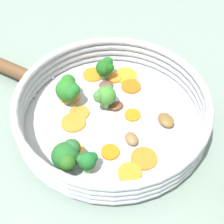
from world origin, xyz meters
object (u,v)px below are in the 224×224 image
Objects in this scene: mushroom_piece_1 at (116,106)px; carrot_slice_5 at (125,76)px; carrot_slice_3 at (110,152)px; broccoli_floret_0 at (86,161)px; broccoli_floret_2 at (105,68)px; mushroom_piece_3 at (166,120)px; carrot_slice_0 at (93,75)px; mushroom_piece_0 at (106,85)px; carrot_slice_2 at (144,158)px; carrot_slice_11 at (73,122)px; broccoli_floret_3 at (68,89)px; broccoli_floret_1 at (67,156)px; carrot_slice_1 at (70,87)px; carrot_slice_7 at (130,173)px; carrot_slice_12 at (69,96)px; skillet at (112,119)px; carrot_slice_10 at (114,78)px; carrot_slice_8 at (76,150)px; carrot_slice_9 at (79,113)px; carrot_slice_6 at (133,115)px; carrot_slice_4 at (131,86)px; mushroom_piece_2 at (132,139)px; broccoli_floret_4 at (104,96)px.

carrot_slice_5 is at bearing -36.33° from mushroom_piece_1.
carrot_slice_3 is 0.05m from broccoli_floret_0.
broccoli_floret_2 is 0.16m from mushroom_piece_3.
mushroom_piece_1 is (-0.10, -0.01, 0.00)m from carrot_slice_0.
carrot_slice_5 is at bearing -75.58° from mushroom_piece_0.
carrot_slice_3 is 0.19m from carrot_slice_5.
carrot_slice_11 is at bearing 34.91° from carrot_slice_2.
broccoli_floret_3 reaches higher than carrot_slice_0.
broccoli_floret_1 reaches higher than mushroom_piece_3.
mushroom_piece_0 is 1.01× the size of mushroom_piece_1.
carrot_slice_7 is at bearing -173.00° from carrot_slice_1.
mushroom_piece_1 is at bearing 171.40° from broccoli_floret_2.
broccoli_floret_2 is 0.09m from broccoli_floret_3.
mushroom_piece_0 is at bearing -2.42° from carrot_slice_2.
carrot_slice_1 is 0.08m from broccoli_floret_2.
carrot_slice_12 is at bearing 20.33° from carrot_slice_2.
broccoli_floret_2 is at bearing -15.78° from skillet.
carrot_slice_5 is at bearing -93.94° from carrot_slice_10.
carrot_slice_8 is 0.12m from broccoli_floret_3.
carrot_slice_8 is at bearing 166.95° from carrot_slice_12.
carrot_slice_5 is 1.11× the size of carrot_slice_12.
carrot_slice_8 is at bearing -39.88° from broccoli_floret_1.
carrot_slice_8 is at bearing 165.37° from carrot_slice_11.
broccoli_floret_0 is (-0.12, 0.03, 0.02)m from carrot_slice_9.
broccoli_floret_1 is (-0.06, 0.14, 0.03)m from carrot_slice_6.
carrot_slice_8 is 0.81× the size of mushroom_piece_3.
mushroom_piece_0 reaches higher than carrot_slice_10.
mushroom_piece_0 is (-0.04, -0.01, 0.00)m from carrot_slice_0.
carrot_slice_4 is at bearing -112.73° from carrot_slice_1.
carrot_slice_7 is 0.06m from mushroom_piece_2.
broccoli_floret_4 is at bearing 113.04° from carrot_slice_4.
carrot_slice_0 is 0.19m from carrot_slice_8.
carrot_slice_9 is at bearing 33.21° from mushroom_piece_2.
carrot_slice_5 is 0.23m from broccoli_floret_0.
carrot_slice_7 is 0.70× the size of broccoli_floret_3.
carrot_slice_1 is 0.73× the size of carrot_slice_7.
broccoli_floret_1 is (0.04, 0.12, 0.03)m from carrot_slice_2.
carrot_slice_7 is 0.10m from broccoli_floret_1.
carrot_slice_4 is 0.13m from broccoli_floret_3.
carrot_slice_6 is 0.04m from mushroom_piece_1.
carrot_slice_10 is (-0.03, -0.04, 0.00)m from carrot_slice_0.
carrot_slice_9 is (-0.07, 0.00, -0.00)m from carrot_slice_1.
mushroom_piece_1 is (0.03, 0.02, 0.00)m from carrot_slice_6.
carrot_slice_1 is at bearing 29.20° from broccoli_floret_4.
mushroom_piece_2 is (-0.18, -0.00, 0.01)m from carrot_slice_0.
carrot_slice_7 is 0.14m from mushroom_piece_1.
carrot_slice_7 is at bearing -169.91° from carrot_slice_12.
carrot_slice_5 is 0.93× the size of broccoli_floret_1.
mushroom_piece_0 is at bearing -4.19° from mushroom_piece_1.
broccoli_floret_1 is (-0.13, 0.17, 0.03)m from carrot_slice_4.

